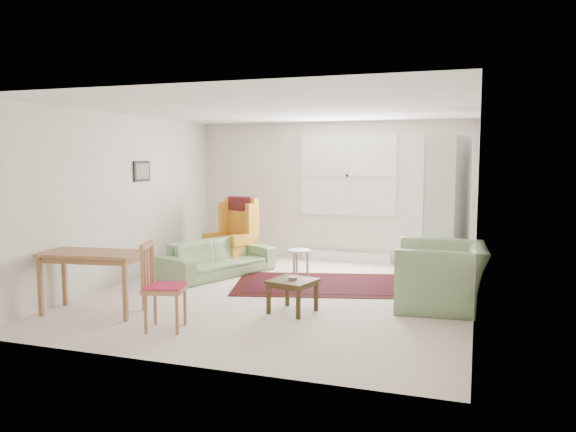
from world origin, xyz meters
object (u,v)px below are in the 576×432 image
(sofa, at_px, (218,251))
(stool, at_px, (299,265))
(wingback_chair, at_px, (231,232))
(desk_chair, at_px, (165,286))
(desk, at_px, (93,282))
(coffee_table, at_px, (293,296))
(cabinet, at_px, (448,211))
(armchair, at_px, (441,269))

(sofa, height_order, stool, sofa)
(wingback_chair, height_order, desk_chair, wingback_chair)
(desk, bearing_deg, stool, 54.72)
(coffee_table, relative_size, cabinet, 0.23)
(coffee_table, height_order, cabinet, cabinet)
(armchair, distance_m, stool, 2.34)
(sofa, height_order, coffee_table, sofa)
(sofa, bearing_deg, wingback_chair, 32.43)
(armchair, height_order, coffee_table, armchair)
(stool, bearing_deg, armchair, -22.82)
(armchair, relative_size, stool, 2.60)
(sofa, xyz_separation_m, armchair, (3.46, -0.81, 0.09))
(sofa, bearing_deg, armchair, -80.65)
(cabinet, bearing_deg, stool, -153.28)
(wingback_chair, distance_m, coffee_table, 3.12)
(wingback_chair, xyz_separation_m, cabinet, (3.60, -0.20, 0.49))
(desk, bearing_deg, armchair, 22.55)
(coffee_table, distance_m, desk_chair, 1.56)
(stool, height_order, cabinet, cabinet)
(stool, bearing_deg, desk, -125.28)
(cabinet, bearing_deg, wingback_chair, -169.22)
(desk, bearing_deg, coffee_table, 19.16)
(desk_chair, bearing_deg, desk, 61.03)
(stool, relative_size, cabinet, 0.22)
(cabinet, xyz_separation_m, desk, (-3.93, -3.02, -0.71))
(wingback_chair, distance_m, stool, 1.65)
(stool, height_order, desk_chair, desk_chair)
(armchair, bearing_deg, desk_chair, -58.65)
(sofa, xyz_separation_m, desk, (-0.47, -2.44, -0.01))
(armchair, relative_size, desk_chair, 1.28)
(wingback_chair, height_order, cabinet, cabinet)
(armchair, xyz_separation_m, stool, (-2.14, 0.90, -0.24))
(coffee_table, xyz_separation_m, cabinet, (1.67, 2.24, 0.88))
(stool, relative_size, desk, 0.40)
(sofa, relative_size, wingback_chair, 1.61)
(stool, bearing_deg, cabinet, 12.82)
(wingback_chair, bearing_deg, desk_chair, -61.48)
(desk, bearing_deg, sofa, 79.04)
(wingback_chair, bearing_deg, sofa, -64.78)
(sofa, relative_size, coffee_table, 3.84)
(sofa, xyz_separation_m, desk_chair, (0.69, -2.74, 0.09))
(cabinet, distance_m, desk, 5.01)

